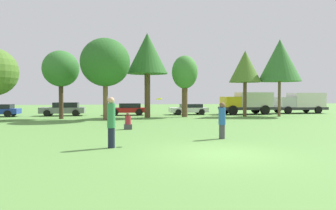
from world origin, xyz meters
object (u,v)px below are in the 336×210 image
(frisbee, at_px, (159,99))
(tree_4, at_px, (185,73))
(person_thrower, at_px, (111,122))
(delivery_truck_silver, at_px, (300,102))
(tree_6, at_px, (280,61))
(parked_car_white, at_px, (189,109))
(tree_2, at_px, (105,63))
(parked_car_grey, at_px, (64,109))
(bystander_sitting, at_px, (128,123))
(tree_5, at_px, (245,67))
(parked_car_red, at_px, (128,109))
(tree_1, at_px, (61,69))
(tree_3, at_px, (147,54))
(person_catcher, at_px, (222,120))
(delivery_truck_yellow, at_px, (247,102))

(frisbee, xyz_separation_m, tree_4, (4.83, 15.56, 2.22))
(person_thrower, relative_size, delivery_truck_silver, 0.33)
(delivery_truck_silver, bearing_deg, frisbee, 45.77)
(tree_6, relative_size, parked_car_white, 1.83)
(tree_2, xyz_separation_m, tree_6, (16.28, 1.27, 0.64))
(tree_2, xyz_separation_m, parked_car_grey, (-4.20, 6.20, -4.01))
(bystander_sitting, relative_size, tree_5, 0.16)
(tree_6, height_order, parked_car_red, tree_6)
(person_thrower, xyz_separation_m, parked_car_white, (8.07, 19.61, -0.41))
(person_thrower, bearing_deg, tree_2, 74.24)
(tree_5, bearing_deg, tree_2, -171.94)
(bystander_sitting, height_order, parked_car_red, parked_car_red)
(parked_car_grey, height_order, parked_car_white, parked_car_grey)
(bystander_sitting, xyz_separation_m, tree_2, (-1.43, 7.43, 4.30))
(tree_1, height_order, tree_3, tree_3)
(person_catcher, distance_m, tree_5, 16.41)
(tree_2, xyz_separation_m, parked_car_white, (8.54, 5.77, -4.10))
(frisbee, height_order, tree_5, tree_5)
(tree_5, xyz_separation_m, tree_6, (3.25, -0.57, 0.60))
(person_catcher, bearing_deg, parked_car_grey, -79.86)
(bystander_sitting, distance_m, tree_2, 8.70)
(tree_1, bearing_deg, frisbee, -67.59)
(person_thrower, bearing_deg, tree_4, 49.62)
(bystander_sitting, height_order, tree_5, tree_5)
(person_catcher, height_order, parked_car_white, person_catcher)
(frisbee, bearing_deg, tree_2, 100.47)
(bystander_sitting, distance_m, tree_6, 17.91)
(person_catcher, bearing_deg, tree_3, -100.54)
(tree_3, xyz_separation_m, tree_5, (9.32, -0.39, -1.02))
(tree_3, height_order, parked_car_red, tree_3)
(person_thrower, relative_size, delivery_truck_yellow, 0.34)
(person_catcher, height_order, parked_car_red, person_catcher)
(delivery_truck_yellow, bearing_deg, tree_3, 15.97)
(parked_car_red, xyz_separation_m, delivery_truck_yellow, (12.78, -0.68, 0.65))
(delivery_truck_silver, bearing_deg, tree_1, 10.12)
(person_thrower, distance_m, delivery_truck_yellow, 23.93)
(parked_car_white, distance_m, delivery_truck_silver, 13.14)
(tree_3, height_order, tree_6, tree_3)
(person_thrower, height_order, delivery_truck_yellow, delivery_truck_yellow)
(tree_3, distance_m, delivery_truck_yellow, 12.40)
(person_catcher, relative_size, delivery_truck_silver, 0.29)
(tree_4, xyz_separation_m, delivery_truck_silver, (14.40, 3.64, -2.82))
(person_thrower, relative_size, parked_car_grey, 0.45)
(tree_1, relative_size, delivery_truck_silver, 1.00)
(person_thrower, distance_m, person_catcher, 5.31)
(person_thrower, relative_size, parked_car_white, 0.49)
(bystander_sitting, xyz_separation_m, tree_4, (5.82, 9.84, 3.68))
(frisbee, xyz_separation_m, parked_car_red, (-0.32, 19.10, -1.22))
(tree_3, height_order, delivery_truck_silver, tree_3)
(tree_5, bearing_deg, bystander_sitting, -141.35)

